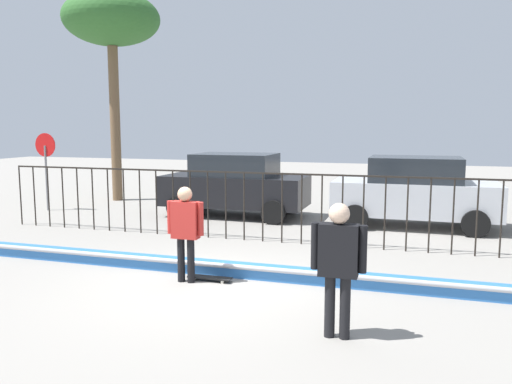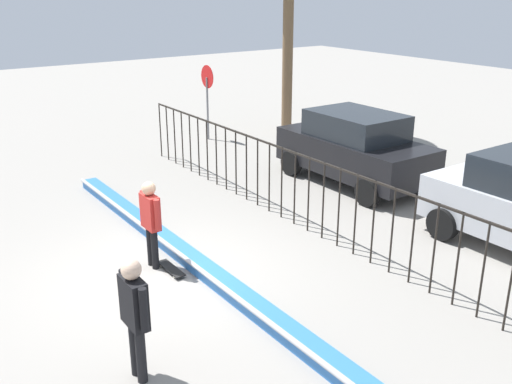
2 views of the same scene
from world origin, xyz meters
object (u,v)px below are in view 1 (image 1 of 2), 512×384
object	(u,v)px
camera_operator	(338,258)
parked_car_black	(235,184)
skateboarder	(185,225)
skateboard	(210,278)
palm_tree_short	(112,22)
parked_car_silver	(414,191)
stop_sign	(46,161)

from	to	relation	value
camera_operator	parked_car_black	distance (m)	9.16
skateboarder	parked_car_black	bearing A→B (deg)	124.88
skateboard	parked_car_black	bearing A→B (deg)	107.12
skateboarder	skateboard	world-z (taller)	skateboarder
parked_car_black	skateboarder	bearing A→B (deg)	-74.99
camera_operator	palm_tree_short	xyz separation A→B (m)	(-9.59, 9.97, 5.33)
parked_car_black	parked_car_silver	xyz separation A→B (m)	(5.19, -0.12, 0.00)
parked_car_silver	stop_sign	xyz separation A→B (m)	(-11.38, -0.68, 0.64)
parked_car_black	stop_sign	world-z (taller)	stop_sign
stop_sign	palm_tree_short	size ratio (longest dim) A/B	0.34
skateboarder	skateboard	distance (m)	1.03
camera_operator	stop_sign	world-z (taller)	stop_sign
skateboard	parked_car_silver	size ratio (longest dim) A/B	0.19
skateboard	parked_car_black	xyz separation A→B (m)	(-1.78, 6.34, 0.91)
parked_car_black	stop_sign	bearing A→B (deg)	-169.87
palm_tree_short	parked_car_black	bearing A→B (deg)	-19.45
skateboard	palm_tree_short	bearing A→B (deg)	132.23
stop_sign	palm_tree_short	world-z (taller)	palm_tree_short
parked_car_black	parked_car_silver	bearing A→B (deg)	1.45
camera_operator	parked_car_black	bearing A→B (deg)	-28.01
stop_sign	palm_tree_short	xyz separation A→B (m)	(0.89, 2.67, 4.77)
camera_operator	parked_car_black	size ratio (longest dim) A/B	0.41
skateboarder	parked_car_silver	size ratio (longest dim) A/B	0.39
skateboard	stop_sign	size ratio (longest dim) A/B	0.32
parked_car_black	palm_tree_short	size ratio (longest dim) A/B	0.58
skateboard	parked_car_black	world-z (taller)	parked_car_black
skateboard	stop_sign	xyz separation A→B (m)	(-7.98, 5.54, 1.56)
parked_car_silver	stop_sign	distance (m)	11.42
skateboarder	parked_car_black	xyz separation A→B (m)	(-1.41, 6.51, -0.04)
skateboard	palm_tree_short	world-z (taller)	palm_tree_short
skateboarder	camera_operator	world-z (taller)	camera_operator
parked_car_black	palm_tree_short	xyz separation A→B (m)	(-5.31, 1.87, 5.42)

